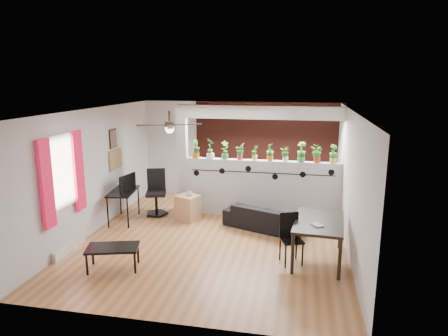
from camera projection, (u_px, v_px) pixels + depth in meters
room_shell at (214, 176)px, 7.92m from camera, size 6.30×7.10×2.90m
partition_wall at (262, 189)px, 9.34m from camera, size 3.60×0.18×1.35m
ceiling_header at (263, 112)px, 8.95m from camera, size 3.60×0.18×0.30m
pier_column at (183, 159)px, 9.57m from camera, size 0.22×0.20×2.60m
brick_panel at (268, 151)px, 10.61m from camera, size 3.90×0.05×2.60m
vine_decal at (262, 173)px, 9.16m from camera, size 3.31×0.01×0.30m
window_assembly at (62, 174)px, 7.21m from camera, size 0.09×1.30×1.55m
baseboard_heater at (70, 247)px, 7.51m from camera, size 0.08×1.00×0.18m
corkboard at (116, 159)px, 9.30m from camera, size 0.03×0.60×0.45m
framed_art at (113, 139)px, 9.15m from camera, size 0.03×0.34×0.44m
ceiling_fan at (170, 126)px, 7.56m from camera, size 1.19×1.19×0.43m
potted_plant_0 at (196, 148)px, 9.44m from camera, size 0.24×0.20×0.44m
potted_plant_1 at (210, 148)px, 9.37m from camera, size 0.33×0.33×0.49m
potted_plant_2 at (225, 149)px, 9.31m from camera, size 0.28×0.27×0.43m
potted_plant_3 at (240, 151)px, 9.25m from camera, size 0.16×0.19×0.38m
potted_plant_4 at (255, 152)px, 9.19m from camera, size 0.19×0.16×0.36m
potted_plant_5 at (270, 151)px, 9.11m from camera, size 0.22×0.25×0.41m
potted_plant_6 at (286, 153)px, 9.05m from camera, size 0.21×0.19×0.36m
potted_plant_7 at (301, 151)px, 8.98m from camera, size 0.27×0.24×0.46m
potted_plant_8 at (317, 153)px, 8.91m from camera, size 0.27×0.28×0.42m
potted_plant_9 at (334, 153)px, 8.85m from camera, size 0.27×0.26×0.42m
sofa at (265, 218)px, 8.66m from camera, size 1.80×1.21×0.49m
cube_shelf at (188, 207)px, 9.19m from camera, size 0.60×0.57×0.58m
cup at (190, 194)px, 9.11m from camera, size 0.15×0.15×0.10m
computer_desk at (123, 193)px, 9.03m from camera, size 0.66×1.06×0.72m
monitor at (126, 185)px, 9.14m from camera, size 0.34×0.12×0.19m
office_chair at (156, 195)px, 9.51m from camera, size 0.56×0.57×1.08m
dining_table at (319, 225)px, 7.04m from camera, size 0.95×1.44×0.75m
book at (314, 226)px, 6.75m from camera, size 0.25×0.26×0.02m
folding_chair at (290, 233)px, 7.03m from camera, size 0.47×0.47×0.90m
coffee_table at (113, 249)px, 6.78m from camera, size 0.96×0.70×0.40m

